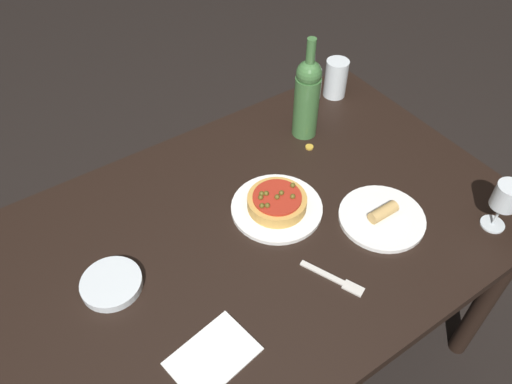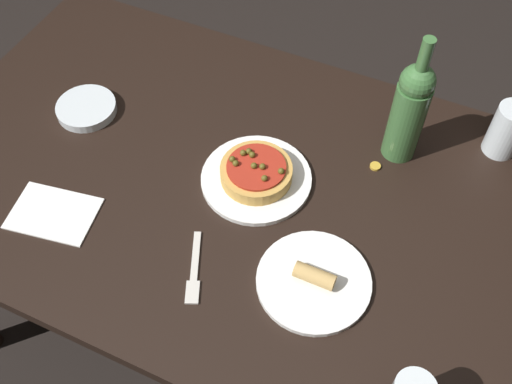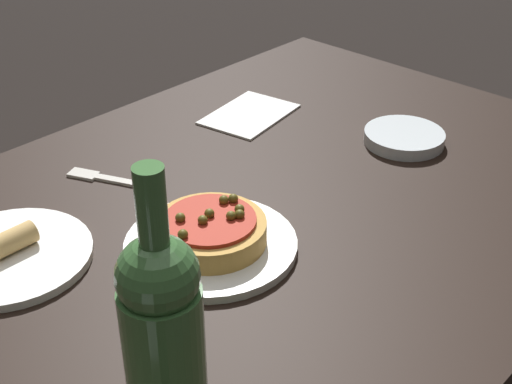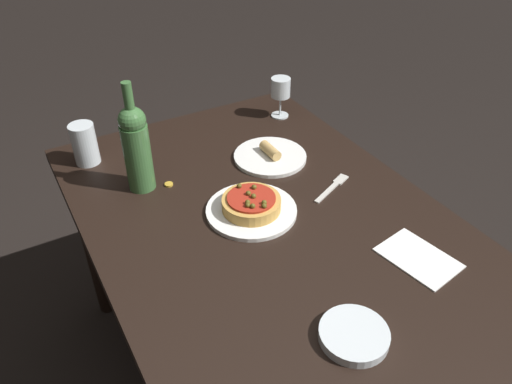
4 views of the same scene
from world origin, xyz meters
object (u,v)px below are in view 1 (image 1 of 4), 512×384
(wine_glass, at_px, (506,198))
(water_cup, at_px, (336,78))
(dinner_plate, at_px, (277,208))
(bottle_cap, at_px, (309,147))
(pizza, at_px, (277,202))
(wine_bottle, at_px, (307,96))
(fork, at_px, (336,280))
(dining_table, at_px, (257,249))
(side_plate, at_px, (382,217))
(side_bowl, at_px, (112,284))

(wine_glass, relative_size, water_cup, 1.12)
(dinner_plate, bearing_deg, bottle_cap, 32.67)
(dinner_plate, distance_m, pizza, 0.02)
(wine_bottle, distance_m, fork, 0.56)
(dining_table, height_order, wine_bottle, wine_bottle)
(wine_glass, height_order, water_cup, wine_glass)
(wine_bottle, bearing_deg, side_plate, -97.44)
(wine_glass, distance_m, bottle_cap, 0.55)
(dinner_plate, xyz_separation_m, side_plate, (0.21, -0.18, 0.00))
(dinner_plate, relative_size, bottle_cap, 10.09)
(dinner_plate, distance_m, fork, 0.26)
(dining_table, xyz_separation_m, bottle_cap, (0.31, 0.17, 0.09))
(bottle_cap, bearing_deg, water_cup, 35.13)
(wine_glass, relative_size, wine_bottle, 0.45)
(dining_table, relative_size, bottle_cap, 56.94)
(pizza, relative_size, bottle_cap, 6.51)
(wine_bottle, relative_size, side_plate, 1.42)
(pizza, distance_m, side_plate, 0.28)
(pizza, relative_size, water_cup, 1.23)
(pizza, distance_m, side_bowl, 0.46)
(bottle_cap, bearing_deg, side_plate, -93.52)
(dinner_plate, relative_size, pizza, 1.55)
(wine_bottle, bearing_deg, dinner_plate, -140.51)
(fork, bearing_deg, side_plate, 85.43)
(dining_table, distance_m, wine_bottle, 0.47)
(water_cup, distance_m, bottle_cap, 0.30)
(wine_bottle, distance_m, water_cup, 0.24)
(dining_table, relative_size, wine_bottle, 4.30)
(wine_bottle, xyz_separation_m, bottle_cap, (-0.03, -0.07, -0.13))
(side_bowl, distance_m, side_plate, 0.69)
(dining_table, distance_m, pizza, 0.14)
(water_cup, height_order, fork, water_cup)
(pizza, xyz_separation_m, wine_glass, (0.43, -0.36, 0.07))
(side_bowl, xyz_separation_m, fork, (0.44, -0.28, -0.01))
(wine_bottle, height_order, side_plate, wine_bottle)
(water_cup, distance_m, side_bowl, 0.97)
(dinner_plate, distance_m, wine_glass, 0.57)
(pizza, distance_m, wine_glass, 0.56)
(fork, bearing_deg, water_cup, 116.33)
(dinner_plate, bearing_deg, fork, -93.55)
(fork, bearing_deg, side_bowl, -146.02)
(pizza, distance_m, wine_bottle, 0.35)
(side_bowl, xyz_separation_m, side_plate, (0.66, -0.20, -0.00))
(wine_glass, bearing_deg, pizza, 140.27)
(wine_bottle, distance_m, bottle_cap, 0.15)
(side_bowl, distance_m, fork, 0.52)
(water_cup, bearing_deg, wine_bottle, -154.08)
(side_plate, bearing_deg, side_bowl, 162.95)
(side_plate, bearing_deg, dining_table, 151.45)
(wine_glass, bearing_deg, fork, 167.55)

